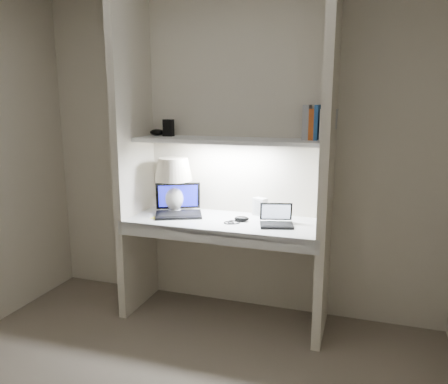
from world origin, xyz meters
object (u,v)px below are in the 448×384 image
at_px(laptop_netbook, 276,220).
at_px(book_row, 320,123).
at_px(laptop_main, 178,208).
at_px(table_lamp, 174,176).
at_px(speaker, 260,207).

xyz_separation_m(laptop_netbook, book_row, (0.25, 0.20, 0.67)).
xyz_separation_m(laptop_main, book_row, (1.04, 0.13, 0.66)).
bearing_deg(laptop_netbook, table_lamp, 156.63).
distance_m(speaker, book_row, 0.77).
distance_m(laptop_main, book_row, 1.23).
bearing_deg(laptop_main, laptop_netbook, -29.16).
bearing_deg(book_row, table_lamp, -175.94).
distance_m(laptop_netbook, book_row, 0.75).
bearing_deg(table_lamp, speaker, 9.25).
height_order(table_lamp, laptop_netbook, table_lamp).
height_order(table_lamp, speaker, table_lamp).
bearing_deg(laptop_netbook, book_row, 23.35).
bearing_deg(laptop_main, speaker, -9.19).
relative_size(laptop_main, laptop_netbook, 1.61).
bearing_deg(speaker, laptop_netbook, -27.97).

